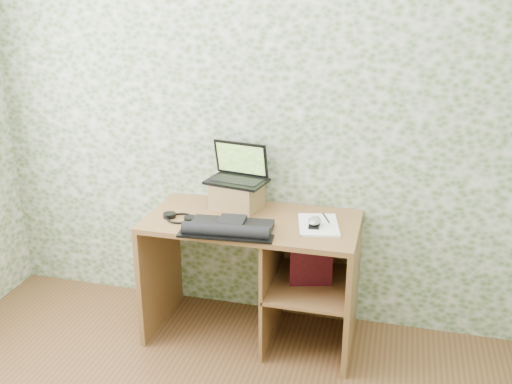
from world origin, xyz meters
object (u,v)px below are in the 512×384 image
(notepad, at_px, (318,225))
(keyboard, at_px, (229,228))
(riser, at_px, (237,195))
(laptop, at_px, (238,172))
(desk, at_px, (266,261))

(notepad, bearing_deg, keyboard, -168.74)
(riser, distance_m, keyboard, 0.36)
(laptop, bearing_deg, keyboard, -71.09)
(desk, bearing_deg, notepad, -6.16)
(desk, relative_size, laptop, 3.22)
(desk, distance_m, notepad, 0.41)
(desk, xyz_separation_m, notepad, (0.30, -0.03, 0.28))
(desk, height_order, notepad, notepad)
(desk, distance_m, laptop, 0.55)
(riser, xyz_separation_m, notepad, (0.51, -0.15, -0.07))
(desk, height_order, riser, riser)
(riser, xyz_separation_m, laptop, (0.00, 0.04, 0.13))
(laptop, distance_m, keyboard, 0.43)
(riser, height_order, keyboard, riser)
(keyboard, bearing_deg, desk, 52.28)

